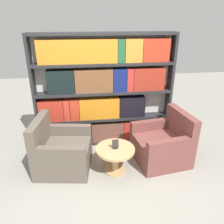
# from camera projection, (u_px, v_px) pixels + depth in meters

# --- Properties ---
(ground_plane) EXTENTS (14.00, 14.00, 0.00)m
(ground_plane) POSITION_uv_depth(u_px,v_px,m) (113.00, 184.00, 3.50)
(ground_plane) COLOR gray
(bookshelf) EXTENTS (2.68, 0.30, 2.22)m
(bookshelf) POSITION_uv_depth(u_px,v_px,m) (104.00, 93.00, 4.28)
(bookshelf) COLOR silver
(bookshelf) RESTS_ON ground_plane
(armchair_left) EXTENTS (1.00, 0.98, 0.93)m
(armchair_left) POSITION_uv_depth(u_px,v_px,m) (61.00, 152.00, 3.78)
(armchair_left) COLOR brown
(armchair_left) RESTS_ON ground_plane
(armchair_right) EXTENTS (1.01, 0.99, 0.93)m
(armchair_right) POSITION_uv_depth(u_px,v_px,m) (163.00, 145.00, 4.00)
(armchair_right) COLOR brown
(armchair_right) RESTS_ON ground_plane
(coffee_table) EXTENTS (0.66, 0.66, 0.46)m
(coffee_table) POSITION_uv_depth(u_px,v_px,m) (115.00, 155.00, 3.67)
(coffee_table) COLOR tan
(coffee_table) RESTS_ON ground_plane
(table_sign) EXTENTS (0.11, 0.06, 0.17)m
(table_sign) POSITION_uv_depth(u_px,v_px,m) (115.00, 145.00, 3.59)
(table_sign) COLOR black
(table_sign) RESTS_ON coffee_table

